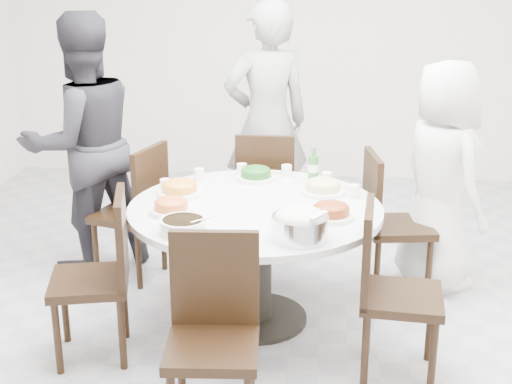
# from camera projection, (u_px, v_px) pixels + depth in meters

# --- Properties ---
(floor) EXTENTS (6.00, 6.00, 0.01)m
(floor) POSITION_uv_depth(u_px,v_px,m) (293.00, 314.00, 4.49)
(floor) COLOR #AAA9AE
(floor) RESTS_ON ground
(wall_back) EXTENTS (6.00, 0.01, 2.80)m
(wall_back) POSITION_uv_depth(u_px,v_px,m) (311.00, 37.00, 6.88)
(wall_back) COLOR white
(wall_back) RESTS_ON ground
(dining_table) EXTENTS (1.50, 1.50, 0.75)m
(dining_table) POSITION_uv_depth(u_px,v_px,m) (255.00, 264.00, 4.31)
(dining_table) COLOR silver
(dining_table) RESTS_ON floor
(chair_ne) EXTENTS (0.48, 0.48, 0.95)m
(chair_ne) POSITION_uv_depth(u_px,v_px,m) (399.00, 224.00, 4.68)
(chair_ne) COLOR black
(chair_ne) RESTS_ON floor
(chair_n) EXTENTS (0.42, 0.42, 0.95)m
(chair_n) POSITION_uv_depth(u_px,v_px,m) (267.00, 191.00, 5.32)
(chair_n) COLOR black
(chair_n) RESTS_ON floor
(chair_nw) EXTENTS (0.52, 0.52, 0.95)m
(chair_nw) POSITION_uv_depth(u_px,v_px,m) (128.00, 211.00, 4.90)
(chair_nw) COLOR black
(chair_nw) RESTS_ON floor
(chair_sw) EXTENTS (0.51, 0.51, 0.95)m
(chair_sw) POSITION_uv_depth(u_px,v_px,m) (89.00, 278.00, 3.90)
(chair_sw) COLOR black
(chair_sw) RESTS_ON floor
(chair_s) EXTENTS (0.45, 0.45, 0.95)m
(chair_s) POSITION_uv_depth(u_px,v_px,m) (212.00, 343.00, 3.24)
(chair_s) COLOR black
(chair_s) RESTS_ON floor
(chair_se) EXTENTS (0.46, 0.46, 0.95)m
(chair_se) POSITION_uv_depth(u_px,v_px,m) (402.00, 294.00, 3.72)
(chair_se) COLOR black
(chair_se) RESTS_ON floor
(diner_right) EXTENTS (0.78, 0.89, 1.53)m
(diner_right) POSITION_uv_depth(u_px,v_px,m) (442.00, 177.00, 4.68)
(diner_right) COLOR silver
(diner_right) RESTS_ON floor
(diner_middle) EXTENTS (0.79, 0.66, 1.85)m
(diner_middle) POSITION_uv_depth(u_px,v_px,m) (267.00, 123.00, 5.47)
(diner_middle) COLOR black
(diner_middle) RESTS_ON floor
(diner_left) EXTENTS (1.11, 1.09, 1.81)m
(diner_left) POSITION_uv_depth(u_px,v_px,m) (83.00, 144.00, 4.95)
(diner_left) COLOR #232227
(diner_left) RESTS_ON floor
(dish_greens) EXTENTS (0.25, 0.25, 0.07)m
(dish_greens) POSITION_uv_depth(u_px,v_px,m) (256.00, 175.00, 4.67)
(dish_greens) COLOR white
(dish_greens) RESTS_ON dining_table
(dish_pale) EXTENTS (0.28, 0.28, 0.07)m
(dish_pale) POSITION_uv_depth(u_px,v_px,m) (323.00, 188.00, 4.40)
(dish_pale) COLOR white
(dish_pale) RESTS_ON dining_table
(dish_orange) EXTENTS (0.28, 0.28, 0.07)m
(dish_orange) POSITION_uv_depth(u_px,v_px,m) (180.00, 189.00, 4.38)
(dish_orange) COLOR white
(dish_orange) RESTS_ON dining_table
(dish_redbrown) EXTENTS (0.26, 0.26, 0.07)m
(dish_redbrown) POSITION_uv_depth(u_px,v_px,m) (331.00, 213.00, 3.99)
(dish_redbrown) COLOR white
(dish_redbrown) RESTS_ON dining_table
(dish_tofu) EXTENTS (0.25, 0.25, 0.06)m
(dish_tofu) POSITION_uv_depth(u_px,v_px,m) (171.00, 208.00, 4.07)
(dish_tofu) COLOR white
(dish_tofu) RESTS_ON dining_table
(rice_bowl) EXTENTS (0.30, 0.30, 0.13)m
(rice_bowl) POSITION_uv_depth(u_px,v_px,m) (300.00, 227.00, 3.69)
(rice_bowl) COLOR silver
(rice_bowl) RESTS_ON dining_table
(soup_bowl) EXTENTS (0.25, 0.25, 0.08)m
(soup_bowl) POSITION_uv_depth(u_px,v_px,m) (183.00, 226.00, 3.78)
(soup_bowl) COLOR white
(soup_bowl) RESTS_ON dining_table
(beverage_bottle) EXTENTS (0.07, 0.07, 0.23)m
(beverage_bottle) POSITION_uv_depth(u_px,v_px,m) (313.00, 166.00, 4.58)
(beverage_bottle) COLOR #2D6A2A
(beverage_bottle) RESTS_ON dining_table
(tea_cups) EXTENTS (0.07, 0.07, 0.08)m
(tea_cups) POSITION_uv_depth(u_px,v_px,m) (263.00, 169.00, 4.79)
(tea_cups) COLOR white
(tea_cups) RESTS_ON dining_table
(chopsticks) EXTENTS (0.24, 0.04, 0.01)m
(chopsticks) POSITION_uv_depth(u_px,v_px,m) (265.00, 173.00, 4.79)
(chopsticks) COLOR tan
(chopsticks) RESTS_ON dining_table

